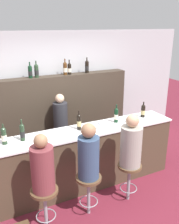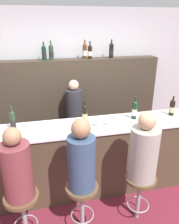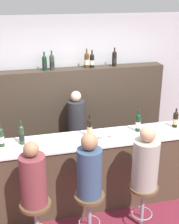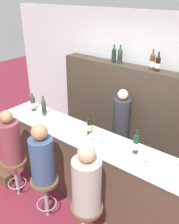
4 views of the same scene
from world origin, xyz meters
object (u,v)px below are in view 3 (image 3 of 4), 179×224
wine_glass_2 (114,131)px  wine_glass_3 (157,126)px  wine_bottle_backbar_1 (52,62)px  wine_bottle_backbar_4 (114,59)px  wine_bottle_counter_1 (22,135)px  guest_seated_right (146,161)px  wine_bottle_backbar_3 (92,61)px  bar_stool_middle (89,204)px  wine_bottle_counter_2 (90,127)px  wine_bottle_backbar_0 (45,63)px  wine_bottle_counter_4 (175,119)px  guest_seated_left (33,178)px  wine_bottle_backbar_2 (87,60)px  wine_glass_0 (95,134)px  wine_bottle_counter_3 (138,122)px  bar_stool_left (36,212)px  bartender (77,135)px  guest_seated_middle (89,169)px  bar_stool_right (143,195)px  wine_bottle_counter_0 (1,137)px

wine_glass_2 → wine_glass_3: bearing=-0.0°
wine_bottle_backbar_1 → wine_bottle_backbar_4: 1.07m
wine_bottle_counter_1 → guest_seated_right: size_ratio=0.40×
wine_bottle_backbar_3 → bar_stool_middle: (-0.54, -1.95, -1.36)m
wine_bottle_counter_2 → wine_bottle_backbar_0: 1.47m
wine_bottle_counter_4 → guest_seated_left: 2.28m
wine_bottle_counter_1 → guest_seated_left: 0.76m
wine_bottle_backbar_2 → guest_seated_left: 2.41m
guest_seated_left → bar_stool_middle: 0.82m
wine_glass_0 → wine_bottle_backbar_3: bearing=76.9°
wine_bottle_counter_3 → wine_bottle_backbar_1: bearing=130.4°
wine_bottle_backbar_2 → guest_seated_left: size_ratio=0.40×
bar_stool_middle → bar_stool_left: bearing=180.0°
guest_seated_right → wine_bottle_counter_4: bearing=42.9°
wine_glass_0 → guest_seated_left: (-0.88, -0.58, -0.18)m
wine_bottle_backbar_1 → bartender: wine_bottle_backbar_1 is taller
guest_seated_middle → bar_stool_right: (0.72, -0.00, -0.50)m
wine_bottle_counter_1 → bar_stool_middle: wine_bottle_counter_1 is taller
wine_bottle_backbar_1 → wine_glass_0: size_ratio=2.22×
wine_glass_2 → wine_bottle_counter_4: bearing=8.4°
wine_bottle_counter_3 → wine_bottle_backbar_1: 1.75m
wine_bottle_counter_2 → wine_bottle_backbar_0: (-0.45, 1.23, 0.66)m
wine_bottle_counter_4 → wine_glass_2: size_ratio=1.92×
wine_glass_0 → bar_stool_middle: bearing=-110.7°
wine_bottle_backbar_1 → wine_bottle_backbar_3: bearing=0.0°
wine_bottle_counter_1 → wine_bottle_counter_4: (2.24, 0.00, -0.01)m
guest_seated_left → bartender: bearing=62.3°
wine_bottle_counter_0 → wine_bottle_backbar_0: (0.74, 1.23, 0.67)m
wine_glass_0 → wine_glass_2: bearing=0.0°
wine_bottle_counter_4 → wine_bottle_backbar_0: (-1.76, 1.23, 0.68)m
wine_bottle_counter_1 → wine_glass_3: (1.87, -0.15, -0.02)m
bartender → wine_bottle_backbar_4: bearing=25.6°
guest_seated_middle → guest_seated_right: (0.72, 0.00, -0.00)m
wine_bottle_backbar_3 → wine_glass_2: size_ratio=1.93×
wine_bottle_counter_3 → wine_bottle_backbar_3: size_ratio=1.11×
wine_bottle_counter_3 → wine_bottle_backbar_4: (0.03, 1.23, 0.67)m
wine_glass_2 → wine_bottle_counter_2: bearing=153.9°
wine_glass_3 → wine_bottle_backbar_4: bearing=97.9°
wine_bottle_backbar_0 → bartender: (0.44, -0.36, -1.19)m
wine_bottle_backbar_4 → guest_seated_left: size_ratio=0.40×
wine_glass_3 → bar_stool_right: 0.98m
wine_glass_2 → wine_bottle_backbar_0: bearing=118.6°
wine_bottle_counter_1 → bar_stool_left: 1.01m
wine_bottle_counter_3 → bartender: (-0.73, 0.87, -0.52)m
guest_seated_middle → bartender: size_ratio=0.57×
wine_bottle_backbar_2 → wine_glass_3: size_ratio=2.05×
wine_bottle_counter_0 → wine_bottle_backbar_4: size_ratio=0.98×
wine_glass_2 → wine_bottle_backbar_3: bearing=88.0°
guest_seated_middle → wine_bottle_counter_2: bearing=75.7°
wine_glass_0 → guest_seated_right: size_ratio=0.17×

